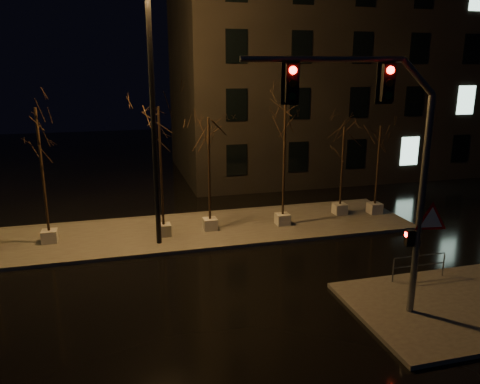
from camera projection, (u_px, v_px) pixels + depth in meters
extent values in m
plane|color=black|center=(213.00, 288.00, 16.79)|extent=(90.00, 90.00, 0.00)
cube|color=#47443F|center=(188.00, 231.00, 22.37)|extent=(22.00, 5.00, 0.15)
cube|color=#47443F|center=(458.00, 306.00, 15.37)|extent=(7.00, 5.00, 0.15)
cube|color=black|center=(345.00, 69.00, 35.13)|extent=(25.00, 12.00, 15.00)
cube|color=#ADABA1|center=(50.00, 236.00, 20.69)|extent=(0.65, 0.65, 0.55)
cylinder|color=black|center=(42.00, 171.00, 19.93)|extent=(0.11, 0.11, 5.36)
cube|color=#ADABA1|center=(164.00, 230.00, 21.49)|extent=(0.65, 0.65, 0.55)
cylinder|color=black|center=(161.00, 167.00, 20.72)|extent=(0.11, 0.11, 5.34)
cube|color=#ADABA1|center=(210.00, 224.00, 22.29)|extent=(0.65, 0.65, 0.55)
cylinder|color=black|center=(209.00, 169.00, 21.60)|extent=(0.11, 0.11, 4.79)
cube|color=#ADABA1|center=(283.00, 219.00, 22.99)|extent=(0.65, 0.65, 0.55)
cylinder|color=black|center=(284.00, 156.00, 22.17)|extent=(0.11, 0.11, 5.72)
cube|color=#ADABA1|center=(340.00, 209.00, 24.68)|extent=(0.65, 0.65, 0.55)
cylinder|color=black|center=(342.00, 166.00, 24.08)|extent=(0.11, 0.11, 4.05)
cube|color=#ADABA1|center=(374.00, 208.00, 24.78)|extent=(0.65, 0.65, 0.55)
cylinder|color=black|center=(378.00, 165.00, 24.18)|extent=(0.11, 0.11, 4.09)
cylinder|color=slate|center=(420.00, 209.00, 14.04)|extent=(0.20, 0.20, 6.78)
cylinder|color=slate|center=(323.00, 59.00, 12.55)|extent=(4.49, 0.80, 0.16)
cube|color=black|center=(387.00, 83.00, 12.92)|extent=(0.37, 0.29, 1.02)
cube|color=black|center=(291.00, 83.00, 12.62)|extent=(0.37, 0.29, 1.02)
cube|color=black|center=(410.00, 238.00, 14.25)|extent=(0.27, 0.24, 0.51)
cone|color=red|center=(431.00, 220.00, 14.12)|extent=(1.17, 0.20, 1.17)
sphere|color=#FF0C07|center=(435.00, 70.00, 12.99)|extent=(0.20, 0.20, 0.20)
cylinder|color=black|center=(153.00, 118.00, 19.25)|extent=(0.22, 0.22, 11.00)
cylinder|color=slate|center=(393.00, 271.00, 16.83)|extent=(0.05, 0.05, 0.86)
cylinder|color=slate|center=(443.00, 265.00, 17.32)|extent=(0.05, 0.05, 0.86)
cylinder|color=slate|center=(420.00, 256.00, 16.95)|extent=(2.09, 0.07, 0.04)
cylinder|color=slate|center=(419.00, 265.00, 17.05)|extent=(2.09, 0.07, 0.04)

